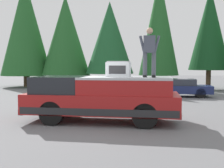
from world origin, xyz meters
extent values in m
plane|color=slate|center=(0.00, 0.00, 0.00)|extent=(90.00, 90.00, 0.00)
cube|color=maroon|center=(0.11, -0.23, 0.70)|extent=(2.00, 5.50, 0.70)
cube|color=#232326|center=(0.11, -0.23, 0.51)|extent=(2.01, 5.39, 0.24)
cube|color=black|center=(0.11, 1.28, 1.35)|extent=(1.84, 1.87, 0.60)
cube|color=maroon|center=(0.11, -1.11, 1.31)|extent=(1.92, 3.19, 0.52)
cube|color=#A8AAAF|center=(0.11, -1.11, 1.61)|extent=(1.94, 3.19, 0.08)
cube|color=#232326|center=(0.11, 2.46, 0.43)|extent=(1.96, 0.16, 0.20)
cube|color=#B2B5BA|center=(0.11, -2.92, 0.43)|extent=(1.96, 0.16, 0.20)
cylinder|color=black|center=(-0.74, 1.36, 0.42)|extent=(0.30, 0.84, 0.84)
cylinder|color=black|center=(0.96, 1.36, 0.42)|extent=(0.30, 0.84, 0.84)
cylinder|color=black|center=(-0.74, -1.83, 0.42)|extent=(0.30, 0.84, 0.84)
cylinder|color=black|center=(0.96, -1.83, 0.42)|extent=(0.30, 0.84, 0.84)
cube|color=silver|center=(0.06, -0.85, 1.91)|extent=(0.64, 0.84, 0.52)
cube|color=#2D2D30|center=(-0.26, -0.85, 1.91)|extent=(0.01, 0.59, 0.29)
cube|color=#99999E|center=(0.06, -0.85, 2.19)|extent=(0.58, 0.76, 0.04)
cylinder|color=#4C515B|center=(-0.14, -2.10, 2.07)|extent=(0.15, 0.15, 0.84)
cube|color=black|center=(-0.18, -2.10, 1.69)|extent=(0.26, 0.11, 0.08)
cylinder|color=#4C515B|center=(-0.14, -1.80, 2.07)|extent=(0.15, 0.15, 0.84)
cube|color=black|center=(-0.18, -1.80, 1.69)|extent=(0.26, 0.11, 0.08)
cube|color=#474C5B|center=(-0.14, -1.95, 2.78)|extent=(0.24, 0.40, 0.58)
sphere|color=tan|center=(-0.14, -1.95, 3.23)|extent=(0.22, 0.22, 0.22)
cylinder|color=#474C5B|center=(-0.17, -2.19, 2.78)|extent=(0.09, 0.23, 0.58)
cylinder|color=#474C5B|center=(-0.17, -1.70, 2.78)|extent=(0.09, 0.23, 0.58)
cube|color=navy|center=(8.71, -3.72, 0.49)|extent=(1.64, 4.10, 0.50)
cube|color=#282D38|center=(8.71, -3.82, 0.95)|extent=(1.31, 1.89, 0.42)
cylinder|color=black|center=(7.99, -2.45, 0.31)|extent=(0.20, 0.62, 0.62)
cylinder|color=black|center=(9.43, -2.45, 0.31)|extent=(0.20, 0.62, 0.62)
cylinder|color=black|center=(7.99, -4.99, 0.31)|extent=(0.20, 0.62, 0.62)
cylinder|color=black|center=(9.43, -4.99, 0.31)|extent=(0.20, 0.62, 0.62)
cylinder|color=#4C3826|center=(14.52, -6.65, 0.82)|extent=(0.40, 0.40, 1.64)
cone|color=#14421E|center=(14.52, -6.65, 5.11)|extent=(3.36, 3.36, 6.93)
cylinder|color=#4C3826|center=(14.77, -2.47, 0.58)|extent=(0.42, 0.42, 1.17)
cone|color=#235B28|center=(14.77, -2.47, 5.54)|extent=(3.47, 3.47, 8.75)
cylinder|color=#4C3826|center=(13.97, 1.74, 0.66)|extent=(0.50, 0.50, 1.32)
cone|color=#1E562D|center=(13.97, 1.74, 4.42)|extent=(4.15, 4.15, 6.19)
cylinder|color=#4C3826|center=(14.68, 5.94, 0.51)|extent=(0.54, 0.54, 1.02)
cone|color=#235B28|center=(14.68, 5.94, 4.71)|extent=(4.48, 4.48, 7.37)
cylinder|color=#4C3826|center=(14.73, 9.85, 0.54)|extent=(0.56, 0.56, 1.08)
cone|color=#235B28|center=(14.73, 9.85, 5.62)|extent=(4.66, 4.66, 9.09)
camera|label=1|loc=(-9.64, -2.13, 2.08)|focal=43.96mm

